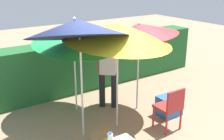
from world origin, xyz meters
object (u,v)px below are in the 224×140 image
(umbrella_orange, at_px, (74,39))
(cooler_box, at_px, (169,106))
(person_vendor, at_px, (108,69))
(umbrella_yellow, at_px, (118,32))
(umbrella_rainbow, at_px, (139,30))
(umbrella_navy, at_px, (77,29))
(chair_plastic, at_px, (170,106))

(umbrella_orange, height_order, cooler_box, umbrella_orange)
(umbrella_orange, bearing_deg, person_vendor, -21.27)
(person_vendor, bearing_deg, umbrella_yellow, -110.94)
(umbrella_rainbow, xyz_separation_m, umbrella_navy, (-1.59, -0.28, 0.25))
(umbrella_rainbow, xyz_separation_m, cooler_box, (0.41, -0.61, -1.62))
(umbrella_yellow, distance_m, umbrella_navy, 0.81)
(umbrella_orange, xyz_separation_m, umbrella_navy, (-0.43, -1.01, 0.43))
(umbrella_rainbow, distance_m, umbrella_orange, 1.39)
(umbrella_rainbow, height_order, person_vendor, umbrella_rainbow)
(umbrella_yellow, relative_size, umbrella_navy, 0.88)
(umbrella_orange, xyz_separation_m, cooler_box, (1.57, -1.35, -1.43))
(umbrella_rainbow, distance_m, chair_plastic, 1.70)
(umbrella_rainbow, xyz_separation_m, chair_plastic, (-0.03, -1.06, -1.32))
(umbrella_orange, xyz_separation_m, umbrella_yellow, (0.37, -1.08, 0.29))
(umbrella_yellow, bearing_deg, umbrella_orange, 108.88)
(umbrella_orange, distance_m, chair_plastic, 2.41)
(umbrella_orange, bearing_deg, umbrella_yellow, -71.12)
(umbrella_navy, relative_size, person_vendor, 1.35)
(umbrella_yellow, relative_size, cooler_box, 4.61)
(chair_plastic, distance_m, cooler_box, 0.70)
(umbrella_rainbow, relative_size, umbrella_yellow, 0.96)
(person_vendor, bearing_deg, cooler_box, -50.65)
(umbrella_orange, bearing_deg, umbrella_navy, -112.89)
(chair_plastic, bearing_deg, cooler_box, 45.63)
(person_vendor, height_order, chair_plastic, person_vendor)
(cooler_box, bearing_deg, umbrella_yellow, 167.32)
(umbrella_rainbow, relative_size, person_vendor, 1.14)
(cooler_box, bearing_deg, umbrella_navy, 170.41)
(umbrella_navy, bearing_deg, umbrella_yellow, -4.83)
(umbrella_yellow, distance_m, chair_plastic, 1.77)
(cooler_box, bearing_deg, chair_plastic, -134.37)
(umbrella_navy, bearing_deg, umbrella_orange, 67.11)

